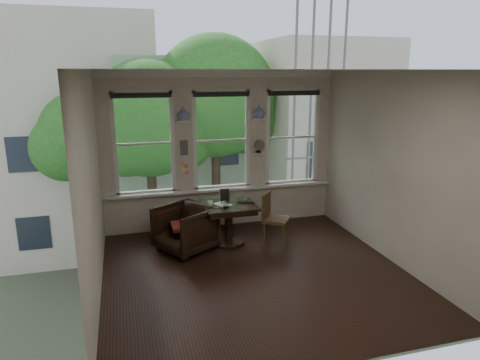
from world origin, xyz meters
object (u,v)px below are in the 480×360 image
object	(u,v)px
laptop	(245,202)
armchair_left	(185,229)
side_chair_right	(276,219)
mug	(210,203)
table	(229,224)

from	to	relation	value
laptop	armchair_left	bearing A→B (deg)	-151.53
armchair_left	side_chair_right	size ratio (longest dim) A/B	0.94
side_chair_right	mug	world-z (taller)	side_chair_right
table	armchair_left	xyz separation A→B (m)	(-0.78, -0.08, 0.02)
table	armchair_left	distance (m)	0.79
armchair_left	mug	distance (m)	0.60
side_chair_right	laptop	size ratio (longest dim) A/B	3.02
table	laptop	size ratio (longest dim) A/B	2.96
laptop	table	bearing A→B (deg)	-161.90
side_chair_right	laptop	xyz separation A→B (m)	(-0.52, 0.17, 0.30)
table	armchair_left	bearing A→B (deg)	-173.89
table	armchair_left	world-z (taller)	armchair_left
mug	laptop	bearing A→B (deg)	-0.35
side_chair_right	mug	distance (m)	1.21
side_chair_right	mug	size ratio (longest dim) A/B	9.98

